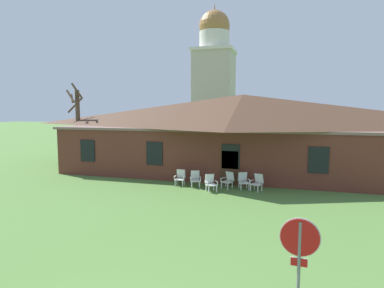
{
  "coord_description": "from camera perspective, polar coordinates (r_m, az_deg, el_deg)",
  "views": [
    {
      "loc": [
        3.23,
        -4.41,
        4.56
      ],
      "look_at": [
        -0.7,
        8.96,
        3.1
      ],
      "focal_mm": 30.44,
      "sensor_mm": 36.0,
      "label": 1
    }
  ],
  "objects": [
    {
      "name": "lawn_chair_far_side",
      "position": [
        18.88,
        11.38,
        -6.55
      ],
      "size": [
        0.8,
        0.84,
        0.96
      ],
      "color": "silver",
      "rests_on": "ground"
    },
    {
      "name": "stop_sign",
      "position": [
        7.22,
        18.29,
        -17.59
      ],
      "size": [
        0.81,
        0.09,
        2.42
      ],
      "color": "slate",
      "rests_on": "ground"
    },
    {
      "name": "lawn_chair_middle",
      "position": [
        19.24,
        6.34,
        -6.23
      ],
      "size": [
        0.8,
        0.84,
        0.96
      ],
      "color": "silver",
      "rests_on": "ground"
    },
    {
      "name": "brick_building",
      "position": [
        24.6,
        8.78,
        2.06
      ],
      "size": [
        25.82,
        10.4,
        5.7
      ],
      "color": "brown",
      "rests_on": "ground"
    },
    {
      "name": "bare_tree_beside_building",
      "position": [
        28.95,
        -19.42,
        3.53
      ],
      "size": [
        1.59,
        1.82,
        6.76
      ],
      "color": "brown",
      "rests_on": "ground"
    },
    {
      "name": "lawn_chair_left_end",
      "position": [
        18.45,
        3.27,
        -6.74
      ],
      "size": [
        0.84,
        0.87,
        0.96
      ],
      "color": "white",
      "rests_on": "ground"
    },
    {
      "name": "lawn_chair_near_door",
      "position": [
        19.46,
        0.58,
        -6.06
      ],
      "size": [
        0.76,
        0.82,
        0.96
      ],
      "color": "white",
      "rests_on": "ground"
    },
    {
      "name": "lawn_chair_by_porch",
      "position": [
        19.84,
        -2.07,
        -5.83
      ],
      "size": [
        0.67,
        0.7,
        0.96
      ],
      "color": "silver",
      "rests_on": "ground"
    },
    {
      "name": "lawn_chair_right_end",
      "position": [
        19.17,
        8.98,
        -6.32
      ],
      "size": [
        0.79,
        0.83,
        0.96
      ],
      "color": "white",
      "rests_on": "ground"
    },
    {
      "name": "dome_tower",
      "position": [
        42.51,
        3.89,
        10.8
      ],
      "size": [
        5.18,
        5.18,
        17.9
      ],
      "color": "#BCB29E",
      "rests_on": "ground"
    }
  ]
}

